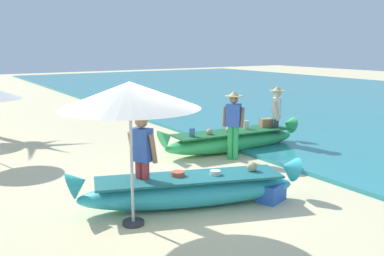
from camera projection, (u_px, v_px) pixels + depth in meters
ground_plane at (181, 200)px, 8.20m from camera, size 80.00×80.00×0.00m
sea at (351, 100)px, 22.78m from camera, size 24.00×56.00×0.10m
boat_cyan_foreground at (190, 190)px, 7.86m from camera, size 4.29×2.03×0.87m
boat_green_midground at (232, 140)px, 11.91m from camera, size 4.44×1.12×0.89m
person_vendor_hatted at (233, 120)px, 10.93m from camera, size 0.50×0.55×1.78m
person_tourist_customer at (142, 157)px, 7.61m from camera, size 0.43×0.58×1.71m
person_vendor_assistant at (276, 112)px, 12.32m from camera, size 0.55×0.51×1.77m
patio_umbrella_large at (130, 96)px, 6.69m from camera, size 2.24×2.24×2.36m
cooler_box at (271, 192)px, 8.14m from camera, size 0.64×0.53×0.35m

